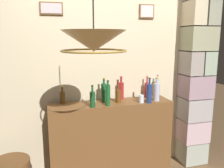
{
  "coord_description": "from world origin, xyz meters",
  "views": [
    {
      "loc": [
        -0.77,
        -1.95,
        1.85
      ],
      "look_at": [
        0.0,
        0.78,
        1.29
      ],
      "focal_mm": 37.79,
      "sensor_mm": 36.0,
      "label": 1
    }
  ],
  "objects_px": {
    "liquor_bottle_vermouth": "(108,95)",
    "liquor_bottle_brandy": "(118,96)",
    "glass_tumbler_rocks": "(93,99)",
    "liquor_bottle_whiskey": "(104,92)",
    "liquor_bottle_gin": "(157,91)",
    "liquor_bottle_sherry": "(63,97)",
    "glass_tumbler_highball": "(141,99)",
    "pendant_lamp": "(94,42)",
    "liquor_bottle_mezcal": "(149,93)",
    "liquor_bottle_amaro": "(157,87)",
    "liquor_bottle_port": "(147,89)",
    "liquor_bottle_rum": "(121,90)",
    "liquor_bottle_bourbon": "(92,99)"
  },
  "relations": [
    {
      "from": "liquor_bottle_vermouth",
      "to": "liquor_bottle_gin",
      "type": "bearing_deg",
      "value": 4.24
    },
    {
      "from": "liquor_bottle_brandy",
      "to": "pendant_lamp",
      "type": "xyz_separation_m",
      "value": [
        -0.49,
        -0.89,
        0.69
      ]
    },
    {
      "from": "liquor_bottle_brandy",
      "to": "liquor_bottle_sherry",
      "type": "bearing_deg",
      "value": 168.93
    },
    {
      "from": "pendant_lamp",
      "to": "glass_tumbler_rocks",
      "type": "bearing_deg",
      "value": 79.4
    },
    {
      "from": "liquor_bottle_vermouth",
      "to": "liquor_bottle_whiskey",
      "type": "bearing_deg",
      "value": 91.11
    },
    {
      "from": "liquor_bottle_vermouth",
      "to": "liquor_bottle_brandy",
      "type": "distance_m",
      "value": 0.2
    },
    {
      "from": "glass_tumbler_highball",
      "to": "liquor_bottle_sherry",
      "type": "bearing_deg",
      "value": 166.92
    },
    {
      "from": "liquor_bottle_vermouth",
      "to": "liquor_bottle_brandy",
      "type": "bearing_deg",
      "value": 31.75
    },
    {
      "from": "liquor_bottle_gin",
      "to": "liquor_bottle_brandy",
      "type": "relative_size",
      "value": 1.16
    },
    {
      "from": "glass_tumbler_highball",
      "to": "liquor_bottle_port",
      "type": "bearing_deg",
      "value": 53.34
    },
    {
      "from": "liquor_bottle_gin",
      "to": "glass_tumbler_rocks",
      "type": "distance_m",
      "value": 0.83
    },
    {
      "from": "glass_tumbler_rocks",
      "to": "liquor_bottle_whiskey",
      "type": "bearing_deg",
      "value": -13.94
    },
    {
      "from": "liquor_bottle_bourbon",
      "to": "glass_tumbler_rocks",
      "type": "distance_m",
      "value": 0.25
    },
    {
      "from": "liquor_bottle_amaro",
      "to": "liquor_bottle_rum",
      "type": "relative_size",
      "value": 0.98
    },
    {
      "from": "liquor_bottle_vermouth",
      "to": "liquor_bottle_amaro",
      "type": "relative_size",
      "value": 1.03
    },
    {
      "from": "liquor_bottle_amaro",
      "to": "glass_tumbler_highball",
      "type": "relative_size",
      "value": 3.0
    },
    {
      "from": "liquor_bottle_vermouth",
      "to": "liquor_bottle_whiskey",
      "type": "relative_size",
      "value": 1.0
    },
    {
      "from": "glass_tumbler_highball",
      "to": "liquor_bottle_bourbon",
      "type": "bearing_deg",
      "value": -177.86
    },
    {
      "from": "liquor_bottle_port",
      "to": "liquor_bottle_amaro",
      "type": "relative_size",
      "value": 0.99
    },
    {
      "from": "liquor_bottle_amaro",
      "to": "liquor_bottle_port",
      "type": "bearing_deg",
      "value": -179.41
    },
    {
      "from": "liquor_bottle_amaro",
      "to": "liquor_bottle_sherry",
      "type": "bearing_deg",
      "value": -178.91
    },
    {
      "from": "liquor_bottle_whiskey",
      "to": "liquor_bottle_mezcal",
      "type": "bearing_deg",
      "value": -20.65
    },
    {
      "from": "liquor_bottle_sherry",
      "to": "liquor_bottle_port",
      "type": "xyz_separation_m",
      "value": [
        1.15,
        0.02,
        0.03
      ]
    },
    {
      "from": "glass_tumbler_highball",
      "to": "liquor_bottle_gin",
      "type": "bearing_deg",
      "value": 9.75
    },
    {
      "from": "liquor_bottle_gin",
      "to": "liquor_bottle_sherry",
      "type": "relative_size",
      "value": 1.37
    },
    {
      "from": "liquor_bottle_vermouth",
      "to": "glass_tumbler_highball",
      "type": "bearing_deg",
      "value": 1.34
    },
    {
      "from": "liquor_bottle_sherry",
      "to": "liquor_bottle_brandy",
      "type": "xyz_separation_m",
      "value": [
        0.68,
        -0.13,
        0.01
      ]
    },
    {
      "from": "liquor_bottle_mezcal",
      "to": "liquor_bottle_rum",
      "type": "relative_size",
      "value": 1.04
    },
    {
      "from": "liquor_bottle_gin",
      "to": "pendant_lamp",
      "type": "distance_m",
      "value": 1.46
    },
    {
      "from": "liquor_bottle_rum",
      "to": "liquor_bottle_port",
      "type": "bearing_deg",
      "value": -0.16
    },
    {
      "from": "liquor_bottle_vermouth",
      "to": "liquor_bottle_brandy",
      "type": "relative_size",
      "value": 1.18
    },
    {
      "from": "liquor_bottle_whiskey",
      "to": "pendant_lamp",
      "type": "relative_size",
      "value": 0.52
    },
    {
      "from": "liquor_bottle_sherry",
      "to": "liquor_bottle_amaro",
      "type": "bearing_deg",
      "value": 1.09
    },
    {
      "from": "liquor_bottle_port",
      "to": "liquor_bottle_amaro",
      "type": "height_order",
      "value": "liquor_bottle_amaro"
    },
    {
      "from": "pendant_lamp",
      "to": "liquor_bottle_amaro",
      "type": "bearing_deg",
      "value": 43.53
    },
    {
      "from": "liquor_bottle_brandy",
      "to": "glass_tumbler_highball",
      "type": "distance_m",
      "value": 0.3
    },
    {
      "from": "liquor_bottle_whiskey",
      "to": "liquor_bottle_bourbon",
      "type": "bearing_deg",
      "value": -133.43
    },
    {
      "from": "liquor_bottle_gin",
      "to": "pendant_lamp",
      "type": "height_order",
      "value": "pendant_lamp"
    },
    {
      "from": "liquor_bottle_mezcal",
      "to": "pendant_lamp",
      "type": "bearing_deg",
      "value": -137.88
    },
    {
      "from": "liquor_bottle_amaro",
      "to": "pendant_lamp",
      "type": "bearing_deg",
      "value": -136.47
    },
    {
      "from": "liquor_bottle_mezcal",
      "to": "liquor_bottle_brandy",
      "type": "height_order",
      "value": "liquor_bottle_mezcal"
    },
    {
      "from": "liquor_bottle_vermouth",
      "to": "liquor_bottle_rum",
      "type": "relative_size",
      "value": 1.02
    },
    {
      "from": "liquor_bottle_amaro",
      "to": "liquor_bottle_gin",
      "type": "bearing_deg",
      "value": -118.16
    },
    {
      "from": "liquor_bottle_gin",
      "to": "liquor_bottle_brandy",
      "type": "distance_m",
      "value": 0.51
    },
    {
      "from": "liquor_bottle_mezcal",
      "to": "glass_tumbler_rocks",
      "type": "distance_m",
      "value": 0.71
    },
    {
      "from": "glass_tumbler_highball",
      "to": "liquor_bottle_amaro",
      "type": "bearing_deg",
      "value": 36.08
    },
    {
      "from": "liquor_bottle_mezcal",
      "to": "liquor_bottle_amaro",
      "type": "xyz_separation_m",
      "value": [
        0.25,
        0.28,
        0.0
      ]
    },
    {
      "from": "liquor_bottle_brandy",
      "to": "pendant_lamp",
      "type": "height_order",
      "value": "pendant_lamp"
    },
    {
      "from": "liquor_bottle_whiskey",
      "to": "glass_tumbler_rocks",
      "type": "xyz_separation_m",
      "value": [
        -0.13,
        0.03,
        -0.09
      ]
    },
    {
      "from": "liquor_bottle_vermouth",
      "to": "liquor_bottle_brandy",
      "type": "height_order",
      "value": "liquor_bottle_vermouth"
    }
  ]
}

